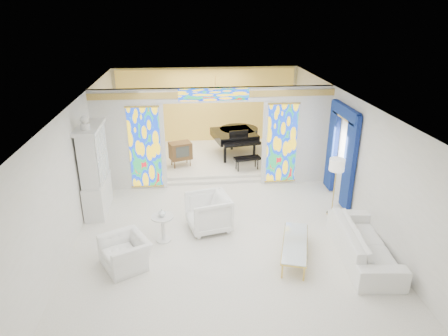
{
  "coord_description": "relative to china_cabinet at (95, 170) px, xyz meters",
  "views": [
    {
      "loc": [
        -0.79,
        -9.25,
        5.15
      ],
      "look_at": [
        0.12,
        0.2,
        1.27
      ],
      "focal_mm": 32.0,
      "sensor_mm": 36.0,
      "label": 1
    }
  ],
  "objects": [
    {
      "name": "floor",
      "position": [
        3.22,
        -0.6,
        -1.17
      ],
      "size": [
        12.0,
        12.0,
        0.0
      ],
      "primitive_type": "plane",
      "color": "white",
      "rests_on": "ground"
    },
    {
      "name": "ceiling",
      "position": [
        3.22,
        -0.6,
        1.83
      ],
      "size": [
        7.0,
        12.0,
        0.02
      ],
      "primitive_type": "cube",
      "color": "white",
      "rests_on": "wall_back"
    },
    {
      "name": "wall_back",
      "position": [
        3.22,
        5.4,
        0.33
      ],
      "size": [
        7.0,
        0.02,
        3.0
      ],
      "primitive_type": "cube",
      "color": "white",
      "rests_on": "floor"
    },
    {
      "name": "wall_left",
      "position": [
        -0.28,
        -0.6,
        0.33
      ],
      "size": [
        0.02,
        12.0,
        3.0
      ],
      "primitive_type": "cube",
      "color": "white",
      "rests_on": "floor"
    },
    {
      "name": "wall_right",
      "position": [
        6.72,
        -0.6,
        0.33
      ],
      "size": [
        0.02,
        12.0,
        3.0
      ],
      "primitive_type": "cube",
      "color": "white",
      "rests_on": "floor"
    },
    {
      "name": "partition_wall",
      "position": [
        3.22,
        1.4,
        0.48
      ],
      "size": [
        7.0,
        0.22,
        3.0
      ],
      "color": "white",
      "rests_on": "floor"
    },
    {
      "name": "stained_glass_left",
      "position": [
        1.19,
        1.29,
        0.13
      ],
      "size": [
        0.9,
        0.04,
        2.4
      ],
      "primitive_type": "cube",
      "color": "gold",
      "rests_on": "partition_wall"
    },
    {
      "name": "stained_glass_right",
      "position": [
        5.25,
        1.29,
        0.13
      ],
      "size": [
        0.9,
        0.04,
        2.4
      ],
      "primitive_type": "cube",
      "color": "gold",
      "rests_on": "partition_wall"
    },
    {
      "name": "stained_glass_transom",
      "position": [
        3.22,
        1.29,
        1.65
      ],
      "size": [
        2.0,
        0.04,
        0.34
      ],
      "primitive_type": "cube",
      "color": "gold",
      "rests_on": "partition_wall"
    },
    {
      "name": "alcove_platform",
      "position": [
        3.22,
        3.5,
        -1.08
      ],
      "size": [
        6.8,
        3.8,
        0.18
      ],
      "primitive_type": "cube",
      "color": "white",
      "rests_on": "floor"
    },
    {
      "name": "gold_curtain_back",
      "position": [
        3.22,
        5.28,
        0.33
      ],
      "size": [
        6.7,
        0.1,
        2.9
      ],
      "primitive_type": "cube",
      "color": "#F1D453",
      "rests_on": "wall_back"
    },
    {
      "name": "chandelier",
      "position": [
        3.42,
        3.4,
        1.38
      ],
      "size": [
        0.48,
        0.48,
        0.3
      ],
      "primitive_type": "cylinder",
      "color": "gold",
      "rests_on": "ceiling"
    },
    {
      "name": "blue_drapes",
      "position": [
        6.62,
        0.1,
        0.41
      ],
      "size": [
        0.14,
        1.85,
        2.65
      ],
      "color": "navy",
      "rests_on": "wall_right"
    },
    {
      "name": "china_cabinet",
      "position": [
        0.0,
        0.0,
        0.0
      ],
      "size": [
        0.56,
        1.46,
        2.72
      ],
      "color": "silver",
      "rests_on": "floor"
    },
    {
      "name": "armchair_left",
      "position": [
        1.03,
        -2.58,
        -0.85
      ],
      "size": [
        1.24,
        1.29,
        0.64
      ],
      "primitive_type": "imported",
      "rotation": [
        0.0,
        0.0,
        -1.06
      ],
      "color": "white",
      "rests_on": "floor"
    },
    {
      "name": "armchair_right",
      "position": [
        2.87,
        -1.24,
        -0.72
      ],
      "size": [
        1.19,
        1.17,
        0.9
      ],
      "primitive_type": "imported",
      "rotation": [
        0.0,
        0.0,
        -1.34
      ],
      "color": "white",
      "rests_on": "floor"
    },
    {
      "name": "sofa",
      "position": [
        6.17,
        -2.78,
        -0.8
      ],
      "size": [
        1.22,
        2.6,
        0.74
      ],
      "primitive_type": "imported",
      "rotation": [
        0.0,
        0.0,
        1.47
      ],
      "color": "white",
      "rests_on": "floor"
    },
    {
      "name": "side_table",
      "position": [
        1.78,
        -1.67,
        -0.74
      ],
      "size": [
        0.65,
        0.65,
        0.65
      ],
      "rotation": [
        0.0,
        0.0,
        0.29
      ],
      "color": "silver",
      "rests_on": "floor"
    },
    {
      "name": "vase",
      "position": [
        1.78,
        -1.67,
        -0.43
      ],
      "size": [
        0.19,
        0.19,
        0.18
      ],
      "primitive_type": "imported",
      "rotation": [
        0.0,
        0.0,
        -0.09
      ],
      "color": "silver",
      "rests_on": "side_table"
    },
    {
      "name": "coffee_table",
      "position": [
        4.68,
        -2.62,
        -0.82
      ],
      "size": [
        1.0,
        1.78,
        0.38
      ],
      "rotation": [
        0.0,
        0.0,
        -0.3
      ],
      "color": "white",
      "rests_on": "floor"
    },
    {
      "name": "floor_lamp",
      "position": [
        6.18,
        -0.8,
        0.16
      ],
      "size": [
        0.48,
        0.48,
        1.56
      ],
      "rotation": [
        0.0,
        0.0,
        0.29
      ],
      "color": "gold",
      "rests_on": "floor"
    },
    {
      "name": "grand_piano",
      "position": [
        4.18,
        3.6,
        -0.28
      ],
      "size": [
        1.84,
        2.83,
        1.06
      ],
      "rotation": [
        0.0,
        0.0,
        0.18
      ],
      "color": "black",
      "rests_on": "alcove_platform"
    },
    {
      "name": "tv_console",
      "position": [
        2.19,
        2.61,
        -0.47
      ],
      "size": [
        0.81,
        0.66,
        0.81
      ],
      "rotation": [
        0.0,
        0.0,
        0.32
      ],
      "color": "brown",
      "rests_on": "alcove_platform"
    }
  ]
}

